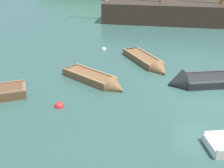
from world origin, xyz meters
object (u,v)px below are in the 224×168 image
object	(u,v)px
rowboat_far	(148,63)
buoy_white	(104,49)
rowboat_portside	(200,82)
rowboat_center	(97,81)
sailing_ship	(194,16)
buoy_red	(59,107)

from	to	relation	value
rowboat_far	buoy_white	xyz separation A→B (m)	(-3.01, 1.93, -0.09)
rowboat_portside	rowboat_center	distance (m)	4.69
sailing_ship	buoy_white	world-z (taller)	sailing_ship
sailing_ship	buoy_white	bearing A→B (deg)	55.10
sailing_ship	buoy_white	distance (m)	10.66
rowboat_far	rowboat_portside	size ratio (longest dim) A/B	0.92
buoy_white	rowboat_far	bearing A→B (deg)	-32.70
rowboat_portside	rowboat_far	bearing A→B (deg)	-57.72
sailing_ship	buoy_red	size ratio (longest dim) A/B	46.97
rowboat_portside	rowboat_center	world-z (taller)	rowboat_portside
sailing_ship	rowboat_far	world-z (taller)	sailing_ship
rowboat_far	buoy_white	size ratio (longest dim) A/B	12.23
rowboat_center	buoy_white	xyz separation A→B (m)	(-1.05, 4.86, -0.10)
sailing_ship	buoy_red	bearing A→B (deg)	68.52
rowboat_far	rowboat_center	bearing A→B (deg)	-72.08
buoy_red	buoy_white	distance (m)	7.36
rowboat_center	rowboat_far	bearing A→B (deg)	83.18
rowboat_far	rowboat_portside	distance (m)	3.26
buoy_white	sailing_ship	bearing A→B (deg)	58.90
rowboat_center	buoy_red	xyz separation A→B (m)	(-0.80, -2.50, -0.10)
buoy_red	buoy_white	xyz separation A→B (m)	(-0.25, 7.35, 0.00)
sailing_ship	rowboat_far	size ratio (longest dim) A/B	5.03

